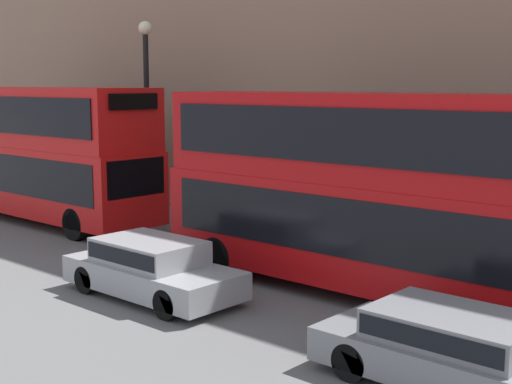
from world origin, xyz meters
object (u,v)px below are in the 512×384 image
Objects in this scene: bus_leading at (389,188)px; car_hatchback at (152,267)px; car_dark_sedan at (456,348)px; bus_second_in_queue at (44,148)px.

car_hatchback is (-3.40, 4.00, -1.81)m from bus_leading.
car_dark_sedan is at bearing -90.00° from car_hatchback.
car_dark_sedan is 1.04× the size of car_hatchback.
car_hatchback is (-3.40, -9.71, -1.84)m from bus_second_in_queue.
car_dark_sedan is (-3.40, -3.33, -1.84)m from bus_leading.
bus_second_in_queue is (-0.00, 13.71, 0.04)m from bus_leading.
bus_leading is 5.55m from car_hatchback.
car_dark_sedan is at bearing -135.58° from bus_leading.
car_hatchback is at bearing 130.33° from bus_leading.
car_hatchback is at bearing 90.00° from car_dark_sedan.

